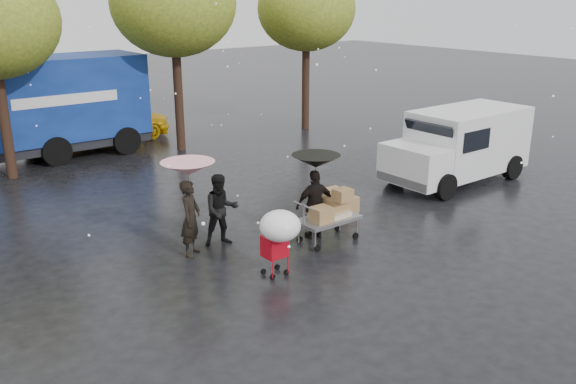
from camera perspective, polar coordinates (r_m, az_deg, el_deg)
ground at (r=13.92m, az=0.64°, el=-5.56°), size 90.00×90.00×0.00m
person_pink at (r=13.61m, az=-9.10°, el=-2.43°), size 0.75×0.72×1.73m
person_middle at (r=14.08m, az=-6.28°, el=-1.67°), size 0.97×0.85×1.69m
person_black at (r=14.40m, az=2.56°, el=-1.16°), size 1.05×0.64×1.68m
umbrella_pink at (r=13.26m, az=-9.35°, el=2.18°), size 1.17×1.17×2.16m
umbrella_black at (r=14.09m, az=2.62°, el=2.89°), size 1.14×1.14×2.04m
vendor_cart at (r=14.29m, az=4.06°, el=-1.83°), size 1.52×0.80×1.27m
shopping_cart at (r=12.29m, az=-0.83°, el=-3.52°), size 0.84×0.84×1.46m
white_van at (r=19.51m, az=15.79°, el=4.34°), size 4.91×2.18×2.20m
blue_truck at (r=22.78m, az=-22.90°, el=7.07°), size 8.30×2.60×3.50m
box_ground_near at (r=16.23m, az=5.65°, el=-1.26°), size 0.56×0.48×0.45m
box_ground_far at (r=17.24m, az=4.23°, el=-0.20°), size 0.49×0.40×0.36m
yellow_taxi at (r=25.48m, az=-16.06°, el=6.52°), size 4.72×3.05×1.49m
tree_row at (r=21.32m, az=-18.00°, el=15.81°), size 21.60×4.40×7.12m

